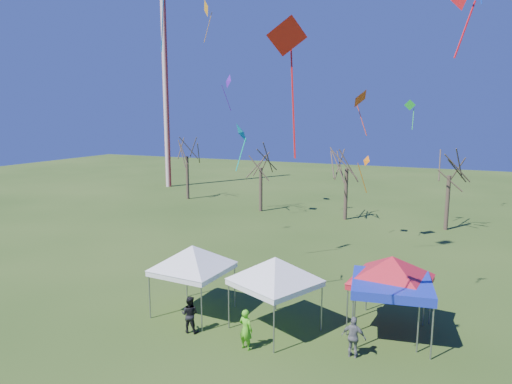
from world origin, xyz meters
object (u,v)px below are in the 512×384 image
Objects in this scene: tent_red at (392,261)px; person_dark at (190,314)px; tree_1 at (261,152)px; person_green at (246,329)px; tent_white_west at (192,250)px; tree_2 at (347,150)px; tree_3 at (451,156)px; tree_0 at (187,141)px; person_grey at (354,337)px; tent_blue at (392,285)px; tent_white_mid at (275,262)px; radio_mast at (166,89)px.

tent_red is 9.01m from person_dark.
tree_1 is at bearing -83.06° from person_dark.
tent_red is 2.60× the size of person_green.
tent_white_west is (6.28, -22.66, -2.70)m from tree_1.
tree_2 is 25.13m from person_green.
person_dark is at bearing -73.63° from tree_1.
tent_white_west is at bearing -95.40° from tree_2.
person_green is (3.73, -2.09, -2.25)m from tent_white_west.
tent_red is at bearing -95.01° from tree_3.
person_green is 1.04× the size of person_dark.
tree_2 is at bearing -1.85° from tree_1.
tree_0 is 34.51m from person_green.
tree_2 is 24.79m from person_dark.
tree_0 is 10.47m from tree_1.
tree_3 is at bearing -93.97° from person_grey.
person_green reaches higher than person_grey.
tree_1 is at bearing 125.31° from tent_blue.
tree_1 is 25.93m from person_dark.
person_grey is (-1.06, -2.22, -1.50)m from tent_blue.
person_green is (1.61, -24.48, -5.45)m from tree_2.
tree_3 is at bearing 74.00° from tent_white_mid.
tree_1 reaches higher than tent_white_west.
radio_mast reaches higher than tree_1.
tent_red is at bearing -163.99° from person_dark.
tree_2 is 22.53m from tent_blue.
radio_mast is at bearing 151.52° from tree_1.
tree_1 is 26.44m from tent_blue.
tent_white_mid is at bearing -51.10° from tree_0.
radio_mast is at bearing 159.43° from tree_2.
tree_0 is at bearing 128.90° from tent_white_mid.
tree_2 reaches higher than person_green.
radio_mast reaches higher than tent_white_mid.
tree_0 reaches higher than tent_blue.
radio_mast is 45.07m from tent_red.
person_grey is at bearing -59.17° from tree_1.
tent_white_mid reaches higher than tent_blue.
tree_0 is 5.17× the size of person_grey.
tree_0 reaches higher than tent_white_mid.
tent_red is 2.69× the size of person_dark.
person_green is (27.24, -34.11, -11.66)m from radio_mast.
radio_mast is at bearing 130.81° from tent_white_mid.
radio_mast is 43.40m from tent_white_mid.
person_green is at bearing -140.96° from tent_red.
tree_0 is at bearing -42.77° from radio_mast.
person_green is (-5.03, -4.08, -2.28)m from tent_red.
tree_2 is 8.41m from tree_3.
radio_mast is at bearing 137.07° from tent_red.
tent_white_west reaches higher than tent_white_mid.
radio_mast is 3.31× the size of tree_1.
radio_mast is 6.79× the size of tent_blue.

